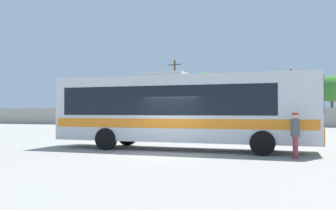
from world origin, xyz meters
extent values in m
plane|color=gray|center=(0.00, 10.00, 0.00)|extent=(300.00, 300.00, 0.00)
cube|color=#9E998C|center=(0.00, 29.84, 1.13)|extent=(80.00, 0.30, 2.26)
cube|color=silver|center=(0.22, 1.84, 1.97)|extent=(12.44, 2.96, 3.05)
cube|color=black|center=(-0.40, 1.86, 2.33)|extent=(10.21, 2.92, 1.34)
cube|color=orange|center=(0.22, 1.84, 1.30)|extent=(12.19, 2.98, 0.43)
cube|color=#19212D|center=(6.41, 1.63, 2.52)|extent=(0.12, 2.30, 1.59)
cube|color=orange|center=(6.41, 1.63, 0.81)|extent=(0.14, 2.50, 0.73)
cube|color=#B2B2B2|center=(-0.71, 1.87, 3.61)|extent=(2.25, 1.48, 0.24)
cylinder|color=black|center=(4.09, 2.93, 0.52)|extent=(1.05, 0.33, 1.04)
cylinder|color=black|center=(4.01, 0.49, 0.52)|extent=(1.05, 0.33, 1.04)
cylinder|color=black|center=(-3.14, 3.18, 0.52)|extent=(1.05, 0.33, 1.04)
cylinder|color=black|center=(-3.22, 0.73, 0.52)|extent=(1.05, 0.33, 1.04)
cylinder|color=#99383D|center=(5.24, -0.07, 0.43)|extent=(0.16, 0.16, 0.85)
cylinder|color=#99383D|center=(5.28, -0.23, 0.43)|extent=(0.16, 0.16, 0.85)
cylinder|color=#4C4C51|center=(5.26, -0.15, 1.19)|extent=(0.42, 0.42, 0.68)
sphere|color=beige|center=(5.26, -0.15, 1.64)|extent=(0.23, 0.23, 0.23)
cylinder|color=red|center=(5.26, -0.15, 1.75)|extent=(0.24, 0.24, 0.07)
cube|color=maroon|center=(-14.37, 25.35, 0.62)|extent=(4.26, 1.84, 0.61)
cube|color=black|center=(-14.58, 25.35, 1.18)|extent=(2.35, 1.68, 0.50)
cylinder|color=black|center=(-13.06, 26.24, 0.32)|extent=(0.64, 0.23, 0.64)
cylinder|color=black|center=(-13.04, 24.48, 0.32)|extent=(0.64, 0.23, 0.64)
cylinder|color=black|center=(-15.69, 26.22, 0.32)|extent=(0.64, 0.23, 0.64)
cylinder|color=black|center=(-15.67, 24.46, 0.32)|extent=(0.64, 0.23, 0.64)
cube|color=slate|center=(-7.55, 26.16, 0.66)|extent=(4.21, 1.93, 0.67)
cube|color=black|center=(-7.76, 26.16, 1.27)|extent=(2.34, 1.72, 0.55)
cylinder|color=black|center=(-6.29, 27.08, 0.32)|extent=(0.65, 0.24, 0.64)
cylinder|color=black|center=(-6.24, 25.32, 0.32)|extent=(0.65, 0.24, 0.64)
cylinder|color=black|center=(-8.86, 27.01, 0.32)|extent=(0.65, 0.24, 0.64)
cylinder|color=black|center=(-8.81, 25.24, 0.32)|extent=(0.65, 0.24, 0.64)
cube|color=red|center=(-1.57, 25.74, 0.64)|extent=(4.40, 2.19, 0.65)
cube|color=black|center=(-1.36, 25.76, 1.23)|extent=(2.49, 1.87, 0.53)
cylinder|color=black|center=(-2.80, 24.74, 0.32)|extent=(0.66, 0.28, 0.64)
cylinder|color=black|center=(-2.96, 26.50, 0.32)|extent=(0.66, 0.28, 0.64)
cylinder|color=black|center=(-0.17, 24.99, 0.32)|extent=(0.66, 0.28, 0.64)
cylinder|color=black|center=(-0.34, 26.75, 0.32)|extent=(0.66, 0.28, 0.64)
cube|color=black|center=(4.21, 25.99, 0.64)|extent=(4.48, 1.86, 0.63)
cube|color=black|center=(4.43, 25.99, 1.21)|extent=(2.47, 1.69, 0.52)
cylinder|color=black|center=(2.83, 25.09, 0.32)|extent=(0.64, 0.23, 0.64)
cylinder|color=black|center=(2.81, 26.85, 0.32)|extent=(0.64, 0.23, 0.64)
cylinder|color=black|center=(5.60, 25.12, 0.32)|extent=(0.64, 0.23, 0.64)
cylinder|color=black|center=(5.58, 26.89, 0.32)|extent=(0.64, 0.23, 0.64)
cylinder|color=#4C3823|center=(6.53, 32.45, 3.53)|extent=(0.24, 0.24, 7.06)
cube|color=#473321|center=(6.53, 32.45, 6.46)|extent=(1.77, 0.60, 0.12)
cylinder|color=#4C3823|center=(-8.46, 32.55, 4.40)|extent=(0.24, 0.24, 8.79)
cube|color=#473321|center=(-8.46, 32.55, 8.19)|extent=(1.78, 0.55, 0.12)
cylinder|color=brown|center=(-11.60, 35.76, 1.74)|extent=(0.32, 0.32, 3.47)
ellipsoid|color=#2D6628|center=(-11.60, 35.76, 4.61)|extent=(3.24, 3.24, 2.75)
cylinder|color=brown|center=(-4.75, 34.06, 1.64)|extent=(0.32, 0.32, 3.27)
ellipsoid|color=#38752D|center=(-4.75, 34.06, 5.03)|extent=(5.03, 5.03, 4.27)
cylinder|color=brown|center=(11.45, 34.13, 1.65)|extent=(0.32, 0.32, 3.31)
ellipsoid|color=#38752D|center=(11.45, 34.13, 4.66)|extent=(3.86, 3.86, 3.28)
camera|label=1|loc=(4.45, -15.08, 1.85)|focal=38.87mm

